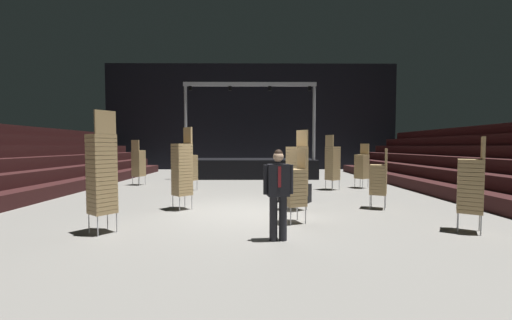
# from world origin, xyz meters

# --- Properties ---
(ground_plane) EXTENTS (22.00, 30.00, 0.10)m
(ground_plane) POSITION_xyz_m (0.00, 0.00, -0.05)
(ground_plane) COLOR slate
(arena_end_wall) EXTENTS (22.00, 0.30, 8.00)m
(arena_end_wall) POSITION_xyz_m (0.00, 15.00, 4.00)
(arena_end_wall) COLOR black
(arena_end_wall) RESTS_ON ground_plane
(stage_riser) EXTENTS (7.27, 3.33, 5.12)m
(stage_riser) POSITION_xyz_m (0.00, 9.28, 0.59)
(stage_riser) COLOR black
(stage_riser) RESTS_ON ground_plane
(man_with_tie) EXTENTS (0.57, 0.27, 1.71)m
(man_with_tie) POSITION_xyz_m (0.67, -2.47, 0.97)
(man_with_tie) COLOR black
(man_with_tie) RESTS_ON ground_plane
(chair_stack_front_left) EXTENTS (0.61, 0.61, 2.22)m
(chair_stack_front_left) POSITION_xyz_m (1.41, 0.25, 1.11)
(chair_stack_front_left) COLOR #B2B5BA
(chair_stack_front_left) RESTS_ON ground_plane
(chair_stack_front_right) EXTENTS (0.61, 0.61, 1.96)m
(chair_stack_front_right) POSITION_xyz_m (4.67, -1.91, 0.98)
(chair_stack_front_right) COLOR #B2B5BA
(chair_stack_front_right) RESTS_ON ground_plane
(chair_stack_mid_left) EXTENTS (0.62, 0.62, 2.48)m
(chair_stack_mid_left) POSITION_xyz_m (-2.88, -1.93, 1.24)
(chair_stack_mid_left) COLOR #B2B5BA
(chair_stack_mid_left) RESTS_ON ground_plane
(chair_stack_mid_right) EXTENTS (0.61, 0.61, 1.88)m
(chair_stack_mid_right) POSITION_xyz_m (4.78, 4.61, 0.94)
(chair_stack_mid_right) COLOR #B2B5BA
(chair_stack_mid_right) RESTS_ON ground_plane
(chair_stack_mid_centre) EXTENTS (0.61, 0.61, 1.88)m
(chair_stack_mid_centre) POSITION_xyz_m (-2.36, 3.98, 0.94)
(chair_stack_mid_centre) COLOR #B2B5BA
(chair_stack_mid_centre) RESTS_ON ground_plane
(chair_stack_rear_left) EXTENTS (0.59, 0.59, 1.71)m
(chair_stack_rear_left) POSITION_xyz_m (3.74, 0.41, 0.86)
(chair_stack_rear_left) COLOR #B2B5BA
(chair_stack_rear_left) RESTS_ON ground_plane
(chair_stack_rear_right) EXTENTS (0.62, 0.62, 2.31)m
(chair_stack_rear_right) POSITION_xyz_m (-1.79, 0.35, 1.15)
(chair_stack_rear_right) COLOR #B2B5BA
(chair_stack_rear_right) RESTS_ON ground_plane
(chair_stack_rear_centre) EXTENTS (0.56, 0.56, 2.05)m
(chair_stack_rear_centre) POSITION_xyz_m (-5.05, 5.65, 1.03)
(chair_stack_rear_centre) COLOR #B2B5BA
(chair_stack_rear_centre) RESTS_ON ground_plane
(chair_stack_aisle_left) EXTENTS (0.61, 0.61, 2.22)m
(chair_stack_aisle_left) POSITION_xyz_m (3.40, 4.10, 1.11)
(chair_stack_aisle_left) COLOR #B2B5BA
(chair_stack_aisle_left) RESTS_ON ground_plane
(chair_stack_aisle_right) EXTENTS (0.57, 0.57, 1.71)m
(chair_stack_aisle_right) POSITION_xyz_m (1.15, -1.15, 0.86)
(chair_stack_aisle_right) COLOR #B2B5BA
(chair_stack_aisle_right) RESTS_ON ground_plane
(equipment_road_case) EXTENTS (1.08, 1.00, 0.58)m
(equipment_road_case) POSITION_xyz_m (1.50, 1.41, 0.29)
(equipment_road_case) COLOR black
(equipment_road_case) RESTS_ON ground_plane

